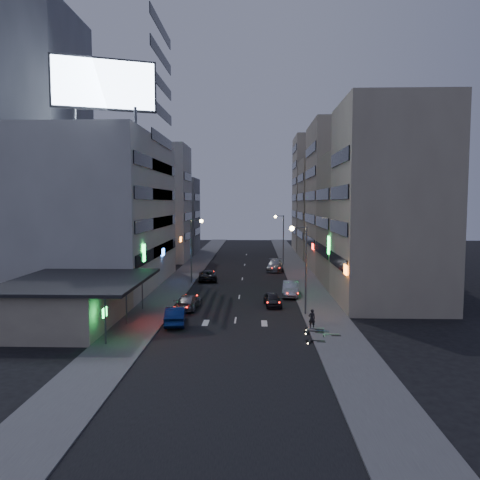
{
  "coord_description": "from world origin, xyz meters",
  "views": [
    {
      "loc": [
        1.7,
        -35.99,
        10.29
      ],
      "look_at": [
        0.02,
        15.72,
        6.07
      ],
      "focal_mm": 35.0,
      "sensor_mm": 36.0,
      "label": 1
    }
  ],
  "objects_px": {
    "parked_car_right_near": "(273,299)",
    "parked_car_right_far": "(275,265)",
    "scooter_silver_b": "(324,322)",
    "road_car_silver": "(188,302)",
    "parked_car_left": "(208,275)",
    "scooter_silver_a": "(340,326)",
    "scooter_black_b": "(324,324)",
    "road_car_blue": "(176,315)",
    "parked_car_right_mid": "(291,289)",
    "scooter_blue": "(329,325)",
    "person": "(312,319)",
    "scooter_black_a": "(325,333)"
  },
  "relations": [
    {
      "from": "scooter_black_a",
      "to": "parked_car_right_far",
      "type": "bearing_deg",
      "value": 11.61
    },
    {
      "from": "parked_car_right_far",
      "to": "person",
      "type": "bearing_deg",
      "value": -82.39
    },
    {
      "from": "person",
      "to": "scooter_black_a",
      "type": "relative_size",
      "value": 0.86
    },
    {
      "from": "parked_car_right_near",
      "to": "parked_car_left",
      "type": "xyz_separation_m",
      "value": [
        -7.95,
        14.76,
        0.05
      ]
    },
    {
      "from": "parked_car_right_near",
      "to": "scooter_black_b",
      "type": "xyz_separation_m",
      "value": [
        3.71,
        -9.5,
        0.07
      ]
    },
    {
      "from": "parked_car_right_mid",
      "to": "scooter_black_a",
      "type": "distance_m",
      "value": 16.89
    },
    {
      "from": "scooter_blue",
      "to": "scooter_silver_b",
      "type": "bearing_deg",
      "value": 41.0
    },
    {
      "from": "scooter_black_b",
      "to": "scooter_black_a",
      "type": "bearing_deg",
      "value": -175.54
    },
    {
      "from": "road_car_blue",
      "to": "scooter_silver_b",
      "type": "xyz_separation_m",
      "value": [
        12.26,
        -1.45,
        -0.07
      ]
    },
    {
      "from": "parked_car_right_near",
      "to": "parked_car_left",
      "type": "height_order",
      "value": "parked_car_left"
    },
    {
      "from": "scooter_black_a",
      "to": "scooter_blue",
      "type": "bearing_deg",
      "value": -6.88
    },
    {
      "from": "scooter_silver_b",
      "to": "road_car_silver",
      "type": "bearing_deg",
      "value": 77.43
    },
    {
      "from": "road_car_silver",
      "to": "scooter_black_b",
      "type": "xyz_separation_m",
      "value": [
        11.88,
        -7.88,
        0.02
      ]
    },
    {
      "from": "scooter_silver_b",
      "to": "parked_car_right_far",
      "type": "bearing_deg",
      "value": 22.49
    },
    {
      "from": "scooter_blue",
      "to": "scooter_black_b",
      "type": "height_order",
      "value": "scooter_black_b"
    },
    {
      "from": "parked_car_right_mid",
      "to": "scooter_silver_b",
      "type": "xyz_separation_m",
      "value": [
        1.68,
        -13.6,
        -0.09
      ]
    },
    {
      "from": "parked_car_right_near",
      "to": "road_car_silver",
      "type": "xyz_separation_m",
      "value": [
        -8.17,
        -1.62,
        0.04
      ]
    },
    {
      "from": "parked_car_right_far",
      "to": "scooter_black_b",
      "type": "bearing_deg",
      "value": -81.02
    },
    {
      "from": "road_car_blue",
      "to": "scooter_blue",
      "type": "bearing_deg",
      "value": 164.5
    },
    {
      "from": "road_car_blue",
      "to": "parked_car_right_mid",
      "type": "bearing_deg",
      "value": -137.16
    },
    {
      "from": "road_car_silver",
      "to": "scooter_silver_b",
      "type": "bearing_deg",
      "value": 153.87
    },
    {
      "from": "person",
      "to": "scooter_black_a",
      "type": "distance_m",
      "value": 3.48
    },
    {
      "from": "scooter_blue",
      "to": "parked_car_left",
      "type": "bearing_deg",
      "value": 42.3
    },
    {
      "from": "parked_car_left",
      "to": "person",
      "type": "bearing_deg",
      "value": 109.24
    },
    {
      "from": "scooter_blue",
      "to": "parked_car_right_far",
      "type": "bearing_deg",
      "value": 20.69
    },
    {
      "from": "person",
      "to": "scooter_blue",
      "type": "bearing_deg",
      "value": 136.07
    },
    {
      "from": "person",
      "to": "scooter_black_a",
      "type": "xyz_separation_m",
      "value": [
        0.58,
        -3.42,
        -0.23
      ]
    },
    {
      "from": "parked_car_left",
      "to": "scooter_black_a",
      "type": "height_order",
      "value": "parked_car_left"
    },
    {
      "from": "scooter_silver_a",
      "to": "scooter_silver_b",
      "type": "distance_m",
      "value": 1.8
    },
    {
      "from": "parked_car_right_mid",
      "to": "scooter_blue",
      "type": "distance_m",
      "value": 14.37
    },
    {
      "from": "scooter_black_a",
      "to": "scooter_silver_b",
      "type": "relative_size",
      "value": 0.94
    },
    {
      "from": "scooter_silver_b",
      "to": "parked_car_right_near",
      "type": "bearing_deg",
      "value": 41.73
    },
    {
      "from": "parked_car_left",
      "to": "road_car_blue",
      "type": "distance_m",
      "value": 21.99
    },
    {
      "from": "road_car_silver",
      "to": "parked_car_right_far",
      "type": "bearing_deg",
      "value": -106.03
    },
    {
      "from": "scooter_silver_b",
      "to": "scooter_silver_a",
      "type": "bearing_deg",
      "value": -130.53
    },
    {
      "from": "parked_car_left",
      "to": "scooter_blue",
      "type": "relative_size",
      "value": 3.06
    },
    {
      "from": "parked_car_right_mid",
      "to": "parked_car_right_far",
      "type": "distance_m",
      "value": 18.82
    },
    {
      "from": "person",
      "to": "scooter_silver_a",
      "type": "height_order",
      "value": "person"
    },
    {
      "from": "parked_car_right_mid",
      "to": "parked_car_right_near",
      "type": "bearing_deg",
      "value": -108.24
    },
    {
      "from": "parked_car_right_near",
      "to": "parked_car_right_far",
      "type": "xyz_separation_m",
      "value": [
        1.22,
        23.72,
        0.16
      ]
    },
    {
      "from": "parked_car_right_near",
      "to": "scooter_black_b",
      "type": "bearing_deg",
      "value": -74.25
    },
    {
      "from": "road_car_silver",
      "to": "parked_car_left",
      "type": "bearing_deg",
      "value": -86.49
    },
    {
      "from": "parked_car_right_far",
      "to": "road_car_silver",
      "type": "bearing_deg",
      "value": -105.64
    },
    {
      "from": "person",
      "to": "scooter_blue",
      "type": "xyz_separation_m",
      "value": [
        1.28,
        -0.82,
        -0.27
      ]
    },
    {
      "from": "parked_car_right_far",
      "to": "scooter_black_a",
      "type": "bearing_deg",
      "value": -81.74
    },
    {
      "from": "scooter_silver_a",
      "to": "scooter_black_b",
      "type": "bearing_deg",
      "value": 56.98
    },
    {
      "from": "parked_car_right_mid",
      "to": "road_car_silver",
      "type": "relative_size",
      "value": 1.0
    },
    {
      "from": "parked_car_left",
      "to": "scooter_blue",
      "type": "xyz_separation_m",
      "value": [
        12.08,
        -24.07,
        -0.08
      ]
    },
    {
      "from": "road_car_blue",
      "to": "road_car_silver",
      "type": "distance_m",
      "value": 5.62
    },
    {
      "from": "parked_car_right_far",
      "to": "scooter_black_b",
      "type": "distance_m",
      "value": 33.32
    }
  ]
}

